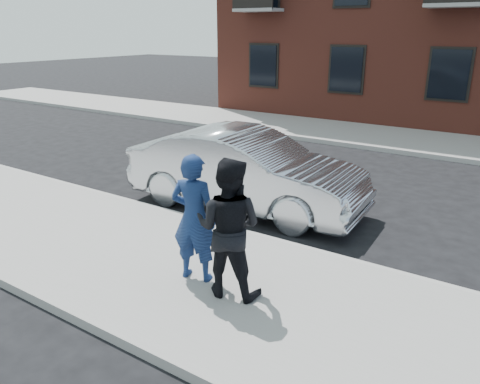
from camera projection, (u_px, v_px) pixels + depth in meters
The scene contains 8 objects.
ground at pixel (250, 291), 7.01m from camera, with size 100.00×100.00×0.00m, color black.
near_sidewalk at pixel (241, 294), 6.79m from camera, with size 50.00×3.50×0.15m, color gray.
near_curb at pixel (297, 248), 8.21m from camera, with size 50.00×0.10×0.15m, color #999691.
far_sidewalk at pixel (427, 143), 15.85m from camera, with size 50.00×3.50×0.15m, color gray.
far_curb at pixel (413, 154), 14.43m from camera, with size 50.00×0.10×0.15m, color #999691.
silver_sedan at pixel (245, 171), 10.00m from camera, with size 1.81×5.19×1.71m, color #B7BABF.
man_hoodie at pixel (194, 218), 6.80m from camera, with size 0.80×0.62×1.94m.
man_peacoat at pixel (229, 228), 6.40m from camera, with size 1.11×0.95×1.99m.
Camera 1 is at (3.24, -5.20, 3.72)m, focal length 35.00 mm.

